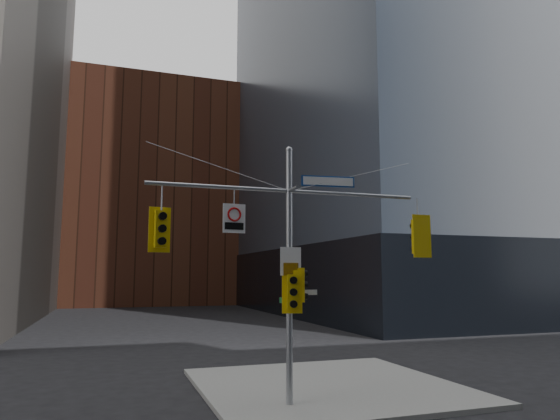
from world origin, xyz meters
TOP-DOWN VIEW (x-y plane):
  - sidewalk_corner at (2.00, 4.00)m, footprint 8.00×8.00m
  - podium_ne at (28.00, 32.00)m, footprint 36.40×36.40m
  - brick_midrise at (0.00, 58.00)m, footprint 26.00×20.00m
  - signal_assembly at (0.00, 1.99)m, footprint 8.00×0.80m
  - traffic_light_west_arm at (-3.55, 2.01)m, footprint 0.57×0.48m
  - traffic_light_east_arm at (4.26, 1.99)m, footprint 0.63×0.49m
  - traffic_light_pole_side at (0.32, 2.01)m, footprint 0.40×0.34m
  - traffic_light_pole_front at (0.00, 1.73)m, footprint 0.56×0.51m
  - street_sign_blade at (1.22, 2.00)m, footprint 1.61×0.25m
  - regulatory_sign_arm at (-1.60, 1.97)m, footprint 0.64×0.11m
  - regulatory_sign_pole at (0.00, 1.88)m, footprint 0.60×0.04m
  - street_blade_ew at (0.45, 2.00)m, footprint 0.73×0.13m
  - street_blade_ns at (0.00, 2.45)m, footprint 0.06×0.81m

SIDE VIEW (x-z plane):
  - sidewalk_corner at x=2.00m, z-range 0.00..0.15m
  - street_blade_ns at x=0.00m, z-range 2.80..2.97m
  - podium_ne at x=28.00m, z-range 0.00..6.00m
  - street_blade_ew at x=0.45m, z-range 3.06..3.21m
  - traffic_light_pole_front at x=0.00m, z-range 2.57..3.75m
  - traffic_light_pole_side at x=0.32m, z-range 2.86..3.82m
  - regulatory_sign_pole at x=0.00m, z-range 3.58..4.37m
  - signal_assembly at x=0.00m, z-range 0.77..8.07m
  - traffic_light_east_arm at x=4.26m, z-range 4.14..5.46m
  - traffic_light_west_arm at x=-3.55m, z-range 4.20..5.40m
  - regulatory_sign_arm at x=-1.60m, z-range 4.78..5.58m
  - street_sign_blade at x=1.22m, z-range 6.19..6.51m
  - brick_midrise at x=0.00m, z-range 0.00..28.00m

